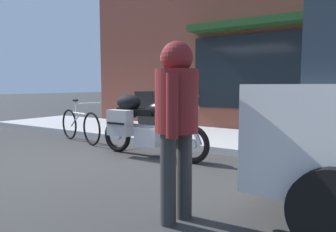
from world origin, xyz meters
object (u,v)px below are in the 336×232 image
at_px(sandwich_board_sign, 148,110).
at_px(touring_motorcycle, 144,122).
at_px(pedestrian_walking, 176,110).
at_px(parked_bicycle, 80,125).

bearing_deg(sandwich_board_sign, touring_motorcycle, -54.77).
xyz_separation_m(touring_motorcycle, sandwich_board_sign, (-1.50, 2.12, 0.01)).
xyz_separation_m(pedestrian_walking, sandwich_board_sign, (-3.31, 4.02, -0.40)).
height_order(pedestrian_walking, sandwich_board_sign, pedestrian_walking).
height_order(touring_motorcycle, parked_bicycle, touring_motorcycle).
bearing_deg(touring_motorcycle, sandwich_board_sign, 125.23).
distance_m(touring_motorcycle, pedestrian_walking, 2.66).
relative_size(touring_motorcycle, pedestrian_walking, 1.35).
height_order(parked_bicycle, sandwich_board_sign, sandwich_board_sign).
distance_m(parked_bicycle, pedestrian_walking, 4.48).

